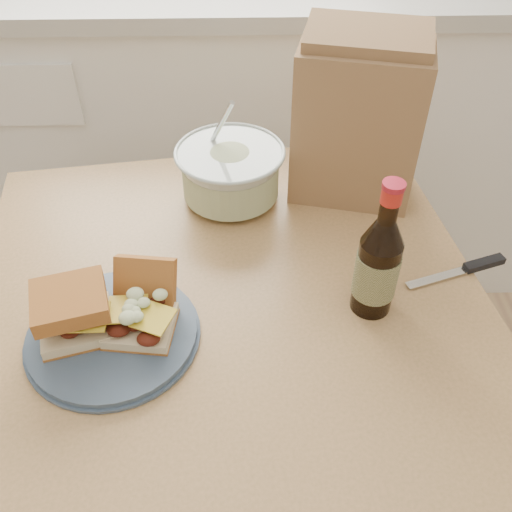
{
  "coord_description": "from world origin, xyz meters",
  "views": [
    {
      "loc": [
        0.18,
        0.09,
        1.42
      ],
      "look_at": [
        0.2,
        0.76,
        0.79
      ],
      "focal_mm": 40.0,
      "sensor_mm": 36.0,
      "label": 1
    }
  ],
  "objects_px": {
    "dining_table": "(233,332)",
    "paper_bag": "(357,123)",
    "plate": "(113,334)",
    "coleslaw_bowl": "(231,175)",
    "beer_bottle": "(378,265)"
  },
  "relations": [
    {
      "from": "dining_table",
      "to": "paper_bag",
      "type": "relative_size",
      "value": 3.18
    },
    {
      "from": "paper_bag",
      "to": "plate",
      "type": "bearing_deg",
      "value": -124.58
    },
    {
      "from": "dining_table",
      "to": "coleslaw_bowl",
      "type": "distance_m",
      "value": 0.31
    },
    {
      "from": "dining_table",
      "to": "plate",
      "type": "bearing_deg",
      "value": -161.07
    },
    {
      "from": "beer_bottle",
      "to": "paper_bag",
      "type": "height_order",
      "value": "paper_bag"
    },
    {
      "from": "coleslaw_bowl",
      "to": "beer_bottle",
      "type": "distance_m",
      "value": 0.38
    },
    {
      "from": "coleslaw_bowl",
      "to": "paper_bag",
      "type": "height_order",
      "value": "paper_bag"
    },
    {
      "from": "beer_bottle",
      "to": "plate",
      "type": "bearing_deg",
      "value": -150.82
    },
    {
      "from": "plate",
      "to": "coleslaw_bowl",
      "type": "xyz_separation_m",
      "value": [
        0.18,
        0.36,
        0.05
      ]
    },
    {
      "from": "coleslaw_bowl",
      "to": "plate",
      "type": "bearing_deg",
      "value": -116.93
    },
    {
      "from": "dining_table",
      "to": "coleslaw_bowl",
      "type": "bearing_deg",
      "value": 82.28
    },
    {
      "from": "beer_bottle",
      "to": "coleslaw_bowl",
      "type": "bearing_deg",
      "value": 148.74
    },
    {
      "from": "dining_table",
      "to": "plate",
      "type": "height_order",
      "value": "plate"
    },
    {
      "from": "coleslaw_bowl",
      "to": "dining_table",
      "type": "bearing_deg",
      "value": -89.82
    },
    {
      "from": "coleslaw_bowl",
      "to": "paper_bag",
      "type": "relative_size",
      "value": 0.71
    }
  ]
}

